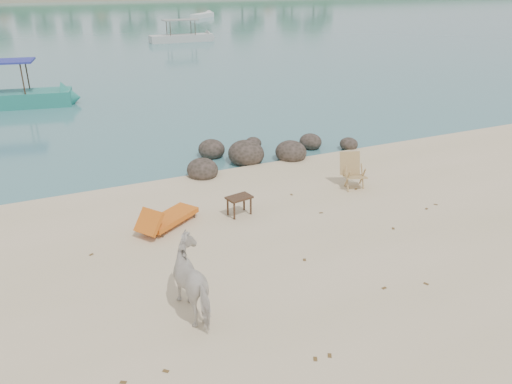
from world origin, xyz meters
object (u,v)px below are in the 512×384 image
side_table (239,207)px  lounge_chair (170,216)px  boulders (256,154)px  deck_chair (355,173)px  cow (197,281)px

side_table → lounge_chair: bearing=162.4°
side_table → boulders: bearing=48.6°
boulders → deck_chair: size_ratio=6.51×
boulders → lounge_chair: 5.09m
side_table → cow: bearing=-134.9°
lounge_chair → deck_chair: bearing=-33.1°
boulders → side_table: (-2.10, -3.61, 0.07)m
lounge_chair → deck_chair: size_ratio=1.87×
boulders → cow: 8.04m
cow → lounge_chair: bearing=-104.7°
side_table → lounge_chair: (-1.67, 0.18, 0.02)m
lounge_chair → side_table: bearing=-40.2°
cow → deck_chair: cow is taller
cow → lounge_chair: cow is taller
boulders → side_table: bearing=-120.1°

